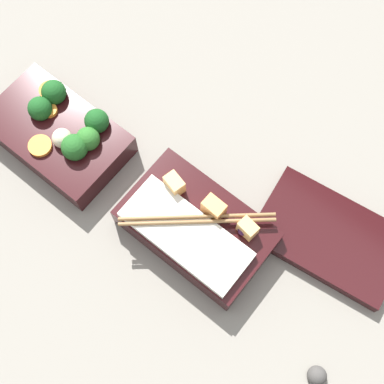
% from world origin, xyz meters
% --- Properties ---
extents(ground_plane, '(3.00, 3.00, 0.00)m').
position_xyz_m(ground_plane, '(0.00, 0.00, 0.00)').
color(ground_plane, gray).
extents(bento_tray_vegetable, '(0.20, 0.12, 0.07)m').
position_xyz_m(bento_tray_vegetable, '(-0.11, 0.01, 0.03)').
color(bento_tray_vegetable, black).
rests_on(bento_tray_vegetable, ground_plane).
extents(bento_tray_rice, '(0.20, 0.14, 0.07)m').
position_xyz_m(bento_tray_rice, '(0.13, 0.02, 0.03)').
color(bento_tray_rice, black).
rests_on(bento_tray_rice, ground_plane).
extents(bento_lid, '(0.21, 0.14, 0.02)m').
position_xyz_m(bento_lid, '(0.28, 0.13, 0.01)').
color(bento_lid, black).
rests_on(bento_lid, ground_plane).
extents(pebble_1, '(0.03, 0.03, 0.03)m').
position_xyz_m(pebble_1, '(0.36, -0.03, 0.01)').
color(pebble_1, '#474442').
rests_on(pebble_1, ground_plane).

